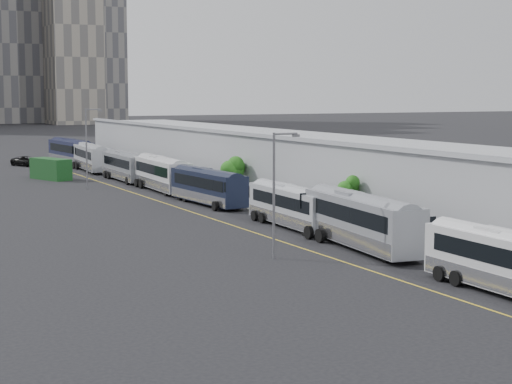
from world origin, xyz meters
TOP-DOWN VIEW (x-y plane):
  - sidewalk at (9.00, 55.00)m, footprint 10.00×170.00m
  - lane_line at (-1.50, 55.00)m, footprint 0.12×160.00m
  - depot at (12.99, 55.00)m, footprint 12.45×160.40m
  - bus_2 at (1.73, 33.08)m, footprint 2.79×12.48m
  - bus_3 at (2.28, 49.00)m, footprint 4.20×14.14m
  - bus_4 at (2.58, 60.12)m, footprint 2.94×12.30m
  - bus_5 at (2.01, 76.64)m, footprint 3.26×12.70m
  - bus_6 at (2.12, 90.37)m, footprint 3.28×13.69m
  - bus_7 at (1.88, 103.21)m, footprint 2.88×12.96m
  - bus_8 at (1.78, 118.74)m, footprint 3.63×13.60m
  - bus_9 at (1.91, 131.13)m, footprint 3.94×14.09m
  - tree_2 at (5.96, 56.72)m, footprint 1.68×1.68m
  - tree_3 at (5.45, 78.27)m, footprint 2.50×2.50m
  - street_lamp_near at (-4.98, 48.59)m, footprint 2.04×0.22m
  - street_lamp_far at (-4.96, 96.14)m, footprint 2.04×0.22m
  - shipping_container at (-6.37, 109.38)m, footprint 4.40×6.94m
  - suv at (-5.00, 131.76)m, footprint 4.46×6.01m

SIDE VIEW (x-z plane):
  - lane_line at x=-1.50m, z-range 0.00..0.02m
  - sidewalk at x=9.00m, z-range 0.00..0.12m
  - suv at x=-5.00m, z-range 0.00..1.52m
  - shipping_container at x=-6.37m, z-range 0.00..2.77m
  - bus_4 at x=2.58m, z-range -0.28..3.29m
  - bus_2 at x=1.73m, z-range -0.28..3.36m
  - bus_5 at x=2.01m, z-range -0.29..3.39m
  - bus_7 at x=1.88m, z-range -0.29..3.48m
  - bus_8 at x=1.78m, z-range -0.31..3.63m
  - bus_6 at x=2.12m, z-range -0.31..3.66m
  - bus_9 at x=1.91m, z-range -0.32..3.75m
  - bus_3 at x=2.28m, z-range -0.32..3.76m
  - tree_2 at x=5.96m, z-range 1.24..5.48m
  - tree_3 at x=5.45m, z-range 1.05..5.69m
  - depot at x=12.99m, z-range -0.09..7.11m
  - street_lamp_near at x=-4.98m, z-range 0.69..9.36m
  - street_lamp_far at x=-4.96m, z-range 0.70..10.19m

